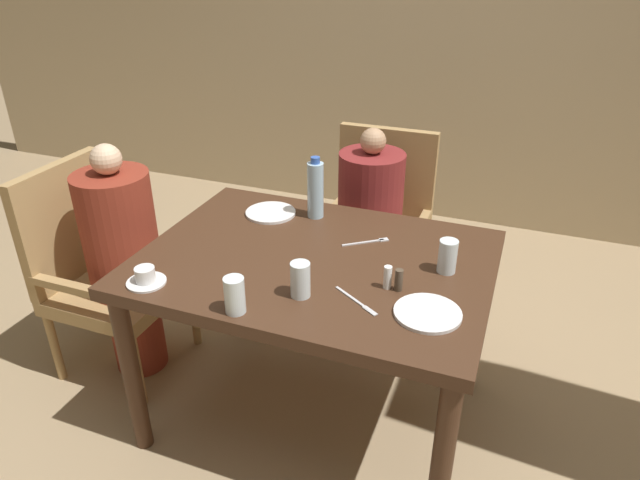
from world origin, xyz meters
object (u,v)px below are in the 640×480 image
(chair_left_side, at_px, (100,266))
(glass_tall_near, at_px, (300,280))
(chair_far_side, at_px, (377,223))
(diner_in_left_chair, at_px, (125,261))
(teacup_with_saucer, at_px, (146,277))
(glass_tall_mid, at_px, (235,295))
(glass_tall_far, at_px, (448,256))
(diner_in_far_chair, at_px, (369,229))
(water_bottle, at_px, (315,189))
(plate_main_right, at_px, (428,313))
(plate_main_left, at_px, (271,213))

(chair_left_side, relative_size, glass_tall_near, 7.91)
(chair_far_side, bearing_deg, chair_left_side, -140.02)
(diner_in_left_chair, relative_size, teacup_with_saucer, 8.11)
(glass_tall_mid, distance_m, glass_tall_far, 0.77)
(diner_in_far_chair, distance_m, teacup_with_saucer, 1.25)
(diner_in_far_chair, height_order, glass_tall_far, diner_in_far_chair)
(teacup_with_saucer, bearing_deg, diner_in_left_chair, 138.32)
(teacup_with_saucer, bearing_deg, chair_left_side, 146.71)
(water_bottle, bearing_deg, chair_far_side, 76.85)
(teacup_with_saucer, xyz_separation_m, glass_tall_far, (0.96, 0.45, 0.04))
(chair_far_side, bearing_deg, glass_tall_near, -87.63)
(teacup_with_saucer, xyz_separation_m, water_bottle, (0.35, 0.72, 0.10))
(chair_far_side, bearing_deg, diner_in_far_chair, -90.00)
(diner_in_far_chair, height_order, plate_main_right, diner_in_far_chair)
(water_bottle, height_order, glass_tall_mid, water_bottle)
(plate_main_left, distance_m, plate_main_right, 0.94)
(diner_in_far_chair, height_order, teacup_with_saucer, diner_in_far_chair)
(plate_main_right, bearing_deg, glass_tall_near, -174.26)
(diner_in_left_chair, distance_m, chair_far_side, 1.28)
(plate_main_right, distance_m, glass_tall_near, 0.43)
(chair_left_side, height_order, diner_in_left_chair, diner_in_left_chair)
(diner_in_left_chair, relative_size, chair_far_side, 1.13)
(diner_in_left_chair, xyz_separation_m, plate_main_right, (1.38, -0.22, 0.21))
(chair_far_side, height_order, glass_tall_near, chair_far_side)
(plate_main_right, relative_size, water_bottle, 0.81)
(diner_in_far_chair, relative_size, plate_main_left, 4.90)
(diner_in_far_chair, xyz_separation_m, plate_main_right, (0.47, -0.96, 0.24))
(plate_main_right, relative_size, glass_tall_near, 1.75)
(diner_in_left_chair, xyz_separation_m, water_bottle, (0.78, 0.34, 0.33))
(diner_in_far_chair, relative_size, glass_tall_far, 8.58)
(plate_main_right, xyz_separation_m, teacup_with_saucer, (-0.96, -0.16, 0.02))
(chair_far_side, height_order, plate_main_right, chair_far_side)
(chair_left_side, distance_m, diner_in_far_chair, 1.30)
(teacup_with_saucer, bearing_deg, diner_in_far_chair, 66.62)
(plate_main_right, xyz_separation_m, water_bottle, (-0.60, 0.55, 0.12))
(diner_in_far_chair, height_order, glass_tall_near, diner_in_far_chair)
(diner_in_far_chair, bearing_deg, glass_tall_mid, -95.48)
(plate_main_left, distance_m, water_bottle, 0.23)
(diner_in_left_chair, bearing_deg, plate_main_right, -8.93)
(diner_in_far_chair, height_order, water_bottle, diner_in_far_chair)
(diner_in_left_chair, relative_size, water_bottle, 4.14)
(chair_left_side, bearing_deg, plate_main_left, 21.11)
(water_bottle, bearing_deg, diner_in_far_chair, 72.19)
(chair_left_side, xyz_separation_m, teacup_with_saucer, (0.58, -0.38, 0.29))
(chair_far_side, relative_size, plate_main_left, 4.52)
(diner_in_left_chair, bearing_deg, plate_main_left, 25.90)
(chair_far_side, xyz_separation_m, plate_main_right, (0.47, -1.11, 0.27))
(diner_in_left_chair, xyz_separation_m, chair_far_side, (0.91, 0.89, -0.06))
(chair_far_side, bearing_deg, water_bottle, -103.15)
(diner_in_far_chair, bearing_deg, chair_far_side, 90.00)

